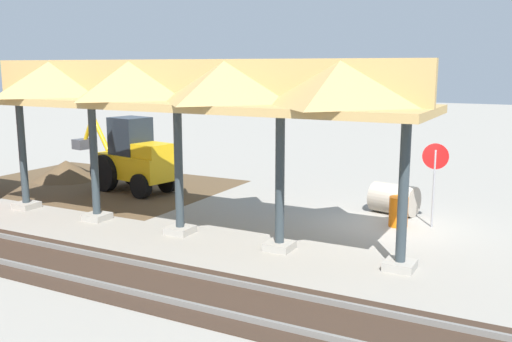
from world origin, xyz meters
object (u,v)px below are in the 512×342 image
at_px(stop_sign, 435,167).
at_px(concrete_pipe, 394,199).
at_px(traffic_barrel, 398,212).
at_px(backhoe, 132,158).

height_order(stop_sign, concrete_pipe, stop_sign).
relative_size(concrete_pipe, traffic_barrel, 1.79).
bearing_deg(stop_sign, traffic_barrel, 24.10).
relative_size(stop_sign, backhoe, 0.48).
bearing_deg(concrete_pipe, stop_sign, 144.66).
bearing_deg(concrete_pipe, traffic_barrel, 109.59).
relative_size(backhoe, traffic_barrel, 5.78).
bearing_deg(stop_sign, concrete_pipe, -35.34).
bearing_deg(backhoe, stop_sign, -178.88).
bearing_deg(backhoe, concrete_pipe, -172.89).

